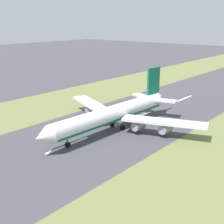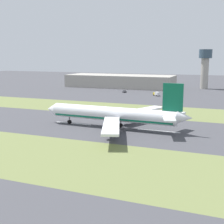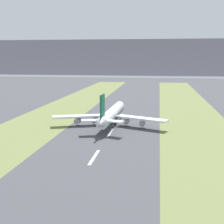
{
  "view_description": "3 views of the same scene",
  "coord_description": "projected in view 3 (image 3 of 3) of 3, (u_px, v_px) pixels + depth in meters",
  "views": [
    {
      "loc": [
        -70.6,
        87.77,
        38.83
      ],
      "look_at": [
        -2.04,
        4.88,
        7.0
      ],
      "focal_mm": 50.0,
      "sensor_mm": 36.0,
      "label": 1
    },
    {
      "loc": [
        -124.15,
        -43.39,
        30.79
      ],
      "look_at": [
        -2.04,
        4.88,
        7.0
      ],
      "focal_mm": 50.0,
      "sensor_mm": 36.0,
      "label": 2
    },
    {
      "loc": [
        23.84,
        -167.56,
        38.12
      ],
      "look_at": [
        -2.04,
        4.88,
        7.0
      ],
      "focal_mm": 50.0,
      "sensor_mm": 36.0,
      "label": 3
    }
  ],
  "objects": [
    {
      "name": "centreline_dash_near",
      "position": [
        94.0,
        157.0,
        119.65
      ],
      "size": [
        1.2,
        18.0,
        0.01
      ],
      "primitive_type": "cube",
      "color": "silver",
      "rests_on": "ground"
    },
    {
      "name": "centreline_dash_mid",
      "position": [
        110.0,
        132.0,
        158.59
      ],
      "size": [
        1.2,
        18.0,
        0.01
      ],
      "primitive_type": "cube",
      "color": "silver",
      "rests_on": "ground"
    },
    {
      "name": "airplane_main_jet",
      "position": [
        111.0,
        114.0,
        175.46
      ],
      "size": [
        64.1,
        67.14,
        20.2
      ],
      "color": "white",
      "rests_on": "ground"
    },
    {
      "name": "ground_plane",
      "position": [
        114.0,
        126.0,
        173.31
      ],
      "size": [
        800.0,
        800.0,
        0.0
      ],
      "primitive_type": "plane",
      "color": "#424247"
    },
    {
      "name": "grass_median_west",
      "position": [
        37.0,
        123.0,
        179.88
      ],
      "size": [
        40.0,
        600.0,
        0.01
      ],
      "primitive_type": "cube",
      "color": "olive",
      "rests_on": "ground"
    },
    {
      "name": "grass_median_east",
      "position": [
        197.0,
        129.0,
        166.74
      ],
      "size": [
        40.0,
        600.0,
        0.01
      ],
      "primitive_type": "cube",
      "color": "olive",
      "rests_on": "ground"
    },
    {
      "name": "mountain_ridge",
      "position": [
        148.0,
        57.0,
        673.24
      ],
      "size": [
        800.0,
        120.0,
        71.86
      ],
      "primitive_type": "cube",
      "color": "gray",
      "rests_on": "ground"
    },
    {
      "name": "centreline_dash_far",
      "position": [
        120.0,
        117.0,
        197.53
      ],
      "size": [
        1.2,
        18.0,
        0.01
      ],
      "primitive_type": "cube",
      "color": "silver",
      "rests_on": "ground"
    }
  ]
}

